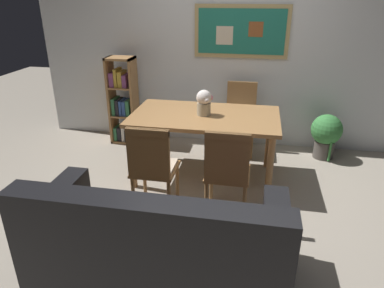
{
  "coord_description": "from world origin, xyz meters",
  "views": [
    {
      "loc": [
        0.39,
        -2.97,
        1.97
      ],
      "look_at": [
        -0.17,
        -0.0,
        0.65
      ],
      "focal_mm": 32.83,
      "sensor_mm": 36.0,
      "label": 1
    }
  ],
  "objects_px": {
    "dining_chair_far_right": "(241,112)",
    "potted_ivy": "(326,134)",
    "dining_table": "(205,123)",
    "leather_couch": "(158,245)",
    "flower_vase": "(204,102)",
    "dining_chair_near_right": "(227,168)",
    "dining_chair_near_left": "(152,163)",
    "bookshelf": "(123,104)"
  },
  "relations": [
    {
      "from": "dining_chair_near_left",
      "to": "potted_ivy",
      "type": "height_order",
      "value": "dining_chair_near_left"
    },
    {
      "from": "dining_chair_near_left",
      "to": "flower_vase",
      "type": "xyz_separation_m",
      "value": [
        0.34,
        0.83,
        0.35
      ]
    },
    {
      "from": "dining_chair_near_left",
      "to": "flower_vase",
      "type": "relative_size",
      "value": 3.32
    },
    {
      "from": "leather_couch",
      "to": "dining_chair_near_right",
      "type": "bearing_deg",
      "value": 64.44
    },
    {
      "from": "leather_couch",
      "to": "flower_vase",
      "type": "height_order",
      "value": "flower_vase"
    },
    {
      "from": "bookshelf",
      "to": "flower_vase",
      "type": "distance_m",
      "value": 1.54
    },
    {
      "from": "potted_ivy",
      "to": "flower_vase",
      "type": "relative_size",
      "value": 2.1
    },
    {
      "from": "dining_chair_near_right",
      "to": "bookshelf",
      "type": "xyz_separation_m",
      "value": [
        -1.59,
        1.61,
        0.01
      ]
    },
    {
      "from": "dining_chair_near_left",
      "to": "flower_vase",
      "type": "bearing_deg",
      "value": 67.51
    },
    {
      "from": "dining_chair_far_right",
      "to": "dining_chair_near_right",
      "type": "bearing_deg",
      "value": -90.73
    },
    {
      "from": "dining_chair_near_left",
      "to": "leather_couch",
      "type": "bearing_deg",
      "value": -71.29
    },
    {
      "from": "potted_ivy",
      "to": "dining_chair_near_left",
      "type": "bearing_deg",
      "value": -137.94
    },
    {
      "from": "dining_table",
      "to": "leather_couch",
      "type": "bearing_deg",
      "value": -92.75
    },
    {
      "from": "dining_chair_near_right",
      "to": "flower_vase",
      "type": "xyz_separation_m",
      "value": [
        -0.33,
        0.79,
        0.35
      ]
    },
    {
      "from": "potted_ivy",
      "to": "leather_couch",
      "type": "bearing_deg",
      "value": -122.0
    },
    {
      "from": "dining_chair_near_right",
      "to": "flower_vase",
      "type": "relative_size",
      "value": 3.32
    },
    {
      "from": "dining_chair_near_right",
      "to": "flower_vase",
      "type": "height_order",
      "value": "flower_vase"
    },
    {
      "from": "dining_chair_far_right",
      "to": "potted_ivy",
      "type": "xyz_separation_m",
      "value": [
        1.08,
        -0.03,
        -0.21
      ]
    },
    {
      "from": "dining_table",
      "to": "bookshelf",
      "type": "distance_m",
      "value": 1.5
    },
    {
      "from": "leather_couch",
      "to": "bookshelf",
      "type": "bearing_deg",
      "value": 115.75
    },
    {
      "from": "dining_chair_near_left",
      "to": "bookshelf",
      "type": "bearing_deg",
      "value": 118.92
    },
    {
      "from": "dining_chair_far_right",
      "to": "dining_chair_near_left",
      "type": "xyz_separation_m",
      "value": [
        -0.7,
        -1.63,
        0.0
      ]
    },
    {
      "from": "dining_chair_far_right",
      "to": "potted_ivy",
      "type": "height_order",
      "value": "dining_chair_far_right"
    },
    {
      "from": "dining_chair_far_right",
      "to": "dining_table",
      "type": "bearing_deg",
      "value": -113.4
    },
    {
      "from": "dining_chair_near_left",
      "to": "flower_vase",
      "type": "distance_m",
      "value": 0.96
    },
    {
      "from": "dining_table",
      "to": "potted_ivy",
      "type": "bearing_deg",
      "value": 28.39
    },
    {
      "from": "dining_chair_far_right",
      "to": "dining_chair_near_left",
      "type": "bearing_deg",
      "value": -113.13
    },
    {
      "from": "dining_chair_near_left",
      "to": "bookshelf",
      "type": "height_order",
      "value": "bookshelf"
    },
    {
      "from": "dining_table",
      "to": "dining_chair_near_left",
      "type": "xyz_separation_m",
      "value": [
        -0.35,
        -0.83,
        -0.12
      ]
    },
    {
      "from": "dining_table",
      "to": "dining_chair_near_left",
      "type": "relative_size",
      "value": 1.75
    },
    {
      "from": "potted_ivy",
      "to": "dining_table",
      "type": "bearing_deg",
      "value": -151.61
    },
    {
      "from": "dining_table",
      "to": "flower_vase",
      "type": "bearing_deg",
      "value": -141.15
    },
    {
      "from": "dining_table",
      "to": "dining_chair_near_left",
      "type": "bearing_deg",
      "value": -112.87
    },
    {
      "from": "bookshelf",
      "to": "dining_chair_near_right",
      "type": "bearing_deg",
      "value": -45.37
    },
    {
      "from": "dining_chair_near_left",
      "to": "dining_table",
      "type": "bearing_deg",
      "value": 67.13
    },
    {
      "from": "potted_ivy",
      "to": "flower_vase",
      "type": "bearing_deg",
      "value": -151.53
    },
    {
      "from": "bookshelf",
      "to": "dining_chair_near_left",
      "type": "bearing_deg",
      "value": -61.08
    },
    {
      "from": "leather_couch",
      "to": "flower_vase",
      "type": "bearing_deg",
      "value": 87.57
    },
    {
      "from": "dining_chair_far_right",
      "to": "bookshelf",
      "type": "relative_size",
      "value": 0.77
    },
    {
      "from": "dining_chair_far_right",
      "to": "dining_chair_near_left",
      "type": "distance_m",
      "value": 1.78
    },
    {
      "from": "dining_table",
      "to": "leather_couch",
      "type": "relative_size",
      "value": 0.88
    },
    {
      "from": "leather_couch",
      "to": "potted_ivy",
      "type": "height_order",
      "value": "leather_couch"
    }
  ]
}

